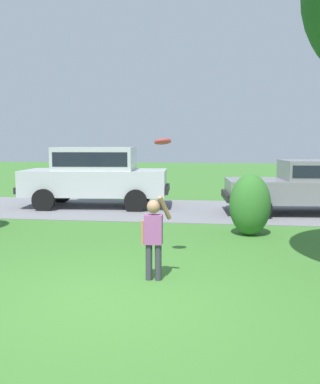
{
  "coord_description": "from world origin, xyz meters",
  "views": [
    {
      "loc": [
        1.26,
        -5.25,
        2.03
      ],
      "look_at": [
        0.17,
        2.9,
        1.1
      ],
      "focal_mm": 39.99,
      "sensor_mm": 36.0,
      "label": 1
    }
  ],
  "objects_px": {
    "child_thrower": "(154,233)",
    "parked_suv": "(95,174)",
    "parked_sedan": "(304,185)",
    "frisbee": "(163,142)"
  },
  "relations": [
    {
      "from": "parked_sedan",
      "to": "parked_suv",
      "type": "bearing_deg",
      "value": 175.21
    },
    {
      "from": "parked_suv",
      "to": "child_thrower",
      "type": "bearing_deg",
      "value": -67.47
    },
    {
      "from": "parked_sedan",
      "to": "parked_suv",
      "type": "height_order",
      "value": "parked_suv"
    },
    {
      "from": "child_thrower",
      "to": "parked_suv",
      "type": "bearing_deg",
      "value": 112.53
    },
    {
      "from": "child_thrower",
      "to": "parked_sedan",
      "type": "bearing_deg",
      "value": 62.42
    },
    {
      "from": "parked_sedan",
      "to": "parked_suv",
      "type": "xyz_separation_m",
      "value": [
        -6.35,
        0.53,
        0.23
      ]
    },
    {
      "from": "parked_sedan",
      "to": "child_thrower",
      "type": "height_order",
      "value": "parked_sedan"
    },
    {
      "from": "parked_suv",
      "to": "child_thrower",
      "type": "height_order",
      "value": "parked_suv"
    },
    {
      "from": "parked_sedan",
      "to": "parked_suv",
      "type": "relative_size",
      "value": 0.94
    },
    {
      "from": "parked_suv",
      "to": "frisbee",
      "type": "bearing_deg",
      "value": -64.45
    }
  ]
}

